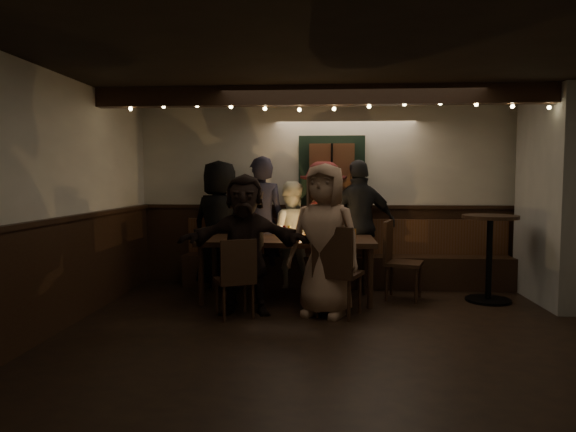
# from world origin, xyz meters

# --- Properties ---
(room) EXTENTS (6.02, 5.01, 2.62)m
(room) POSITION_xyz_m (1.07, 1.42, 1.07)
(room) COLOR black
(room) RESTS_ON ground
(dining_table) EXTENTS (2.19, 0.94, 0.95)m
(dining_table) POSITION_xyz_m (-0.78, 1.40, 0.72)
(dining_table) COLOR black
(dining_table) RESTS_ON ground
(chair_near_left) EXTENTS (0.53, 0.53, 0.88)m
(chair_near_left) POSITION_xyz_m (-1.26, 0.46, 0.50)
(chair_near_left) COLOR black
(chair_near_left) RESTS_ON ground
(chair_near_right) EXTENTS (0.60, 0.60, 1.02)m
(chair_near_right) POSITION_xyz_m (-0.18, 0.59, 0.57)
(chair_near_right) COLOR black
(chair_near_right) RESTS_ON ground
(chair_end) EXTENTS (0.57, 0.57, 1.00)m
(chair_end) POSITION_xyz_m (0.61, 1.54, 0.56)
(chair_end) COLOR black
(chair_end) RESTS_ON ground
(high_top) EXTENTS (0.68, 0.68, 1.08)m
(high_top) POSITION_xyz_m (1.75, 1.47, 0.68)
(high_top) COLOR black
(high_top) RESTS_ON ground
(person_a) EXTENTS (1.01, 0.81, 1.78)m
(person_a) POSITION_xyz_m (-1.76, 2.07, 0.89)
(person_a) COLOR black
(person_a) RESTS_ON ground
(person_b) EXTENTS (0.69, 0.47, 1.84)m
(person_b) POSITION_xyz_m (-1.19, 2.10, 0.92)
(person_b) COLOR black
(person_b) RESTS_ON ground
(person_c) EXTENTS (0.75, 0.59, 1.49)m
(person_c) POSITION_xyz_m (-0.79, 2.16, 0.75)
(person_c) COLOR beige
(person_c) RESTS_ON ground
(person_d) EXTENTS (1.25, 0.86, 1.77)m
(person_d) POSITION_xyz_m (-0.31, 2.16, 0.89)
(person_d) COLOR #3D100F
(person_d) RESTS_ON ground
(person_e) EXTENTS (1.13, 0.73, 1.80)m
(person_e) POSITION_xyz_m (0.19, 2.16, 0.90)
(person_e) COLOR black
(person_e) RESTS_ON ground
(person_f) EXTENTS (1.49, 0.53, 1.59)m
(person_f) POSITION_xyz_m (-1.20, 0.70, 0.80)
(person_f) COLOR black
(person_f) RESTS_ON ground
(person_g) EXTENTS (0.97, 0.79, 1.71)m
(person_g) POSITION_xyz_m (-0.30, 0.68, 0.85)
(person_g) COLOR #8F6C53
(person_g) RESTS_ON ground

